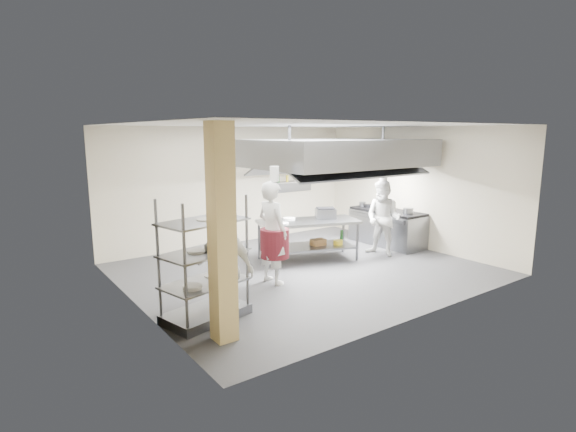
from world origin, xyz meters
TOP-DOWN VIEW (x-y plane):
  - floor at (0.00, 0.00)m, footprint 7.00×7.00m
  - ceiling at (0.00, 0.00)m, footprint 7.00×7.00m
  - wall_back at (0.00, 3.00)m, footprint 7.00×0.00m
  - wall_left at (-3.50, 0.00)m, footprint 0.00×6.00m
  - wall_right at (3.50, 0.00)m, footprint 0.00×6.00m
  - column at (-2.90, -1.90)m, footprint 0.30×0.30m
  - exhaust_hood at (1.30, 0.40)m, footprint 4.00×2.50m
  - hood_strip_a at (0.40, 0.40)m, footprint 1.60×0.12m
  - hood_strip_b at (2.20, 0.40)m, footprint 1.60×0.12m
  - wall_shelf at (1.80, 2.84)m, footprint 1.50×0.28m
  - island at (0.54, 0.57)m, footprint 2.43×1.61m
  - island_worktop at (0.54, 0.57)m, footprint 2.43×1.61m
  - island_undershelf at (0.54, 0.57)m, footprint 2.23×1.46m
  - pass_rack at (-2.80, -1.11)m, footprint 1.42×1.02m
  - cooking_range at (3.08, 0.50)m, footprint 0.80×2.00m
  - range_top at (3.08, 0.50)m, footprint 0.78×1.96m
  - chef_head at (-1.01, -0.29)m, footprint 0.55×0.77m
  - chef_line at (2.20, -0.16)m, footprint 0.87×1.01m
  - chef_plating at (-2.60, -1.38)m, footprint 0.81×1.09m
  - griddle at (1.04, 0.55)m, footprint 0.56×0.52m
  - wicker_basket at (0.77, 0.49)m, footprint 0.34×0.25m
  - stockpot at (2.94, 0.43)m, footprint 0.26×0.26m
  - plate_stack at (-2.80, -1.11)m, footprint 0.28×0.28m

SIDE VIEW (x-z plane):
  - floor at x=0.00m, z-range 0.00..0.00m
  - island_undershelf at x=0.54m, z-range 0.28..0.32m
  - wicker_basket at x=0.77m, z-range 0.32..0.46m
  - cooking_range at x=3.08m, z-range 0.00..0.84m
  - island at x=0.54m, z-range 0.00..0.91m
  - plate_stack at x=-2.80m, z-range 0.59..0.64m
  - chef_plating at x=-2.60m, z-range 0.00..1.73m
  - range_top at x=3.08m, z-range 0.84..0.90m
  - island_worktop at x=0.54m, z-range 0.85..0.91m
  - chef_line at x=2.20m, z-range 0.00..1.76m
  - pass_rack at x=-2.80m, z-range 0.00..1.92m
  - chef_head at x=-1.01m, z-range 0.00..1.97m
  - stockpot at x=2.94m, z-range 0.90..1.08m
  - griddle at x=1.04m, z-range 0.91..1.13m
  - wall_back at x=0.00m, z-range -2.00..5.00m
  - wall_left at x=-3.50m, z-range -1.50..4.50m
  - wall_right at x=3.50m, z-range -1.50..4.50m
  - column at x=-2.90m, z-range 0.00..3.00m
  - wall_shelf at x=1.80m, z-range 1.48..1.52m
  - hood_strip_a at x=0.40m, z-range 2.06..2.10m
  - hood_strip_b at x=2.20m, z-range 2.06..2.10m
  - exhaust_hood at x=1.30m, z-range 2.10..2.70m
  - ceiling at x=0.00m, z-range 3.00..3.00m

